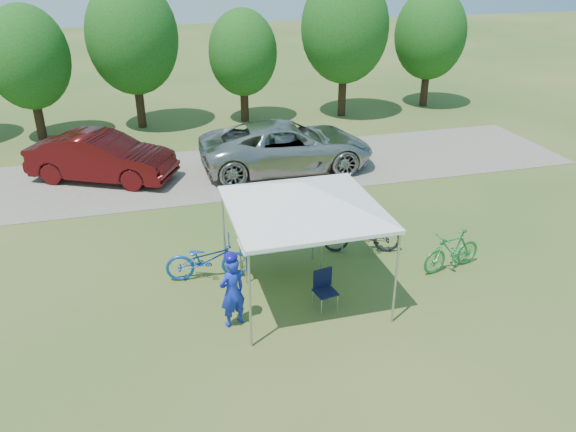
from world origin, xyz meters
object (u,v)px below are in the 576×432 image
at_px(cooler, 265,238).
at_px(cyclist, 232,292).
at_px(sedan, 102,157).
at_px(bike_green, 452,251).
at_px(bike_dark, 362,234).
at_px(folding_chair, 324,286).
at_px(minivan, 287,146).
at_px(bike_blue, 208,259).
at_px(folding_table, 281,243).

relative_size(cooler, cyclist, 0.27).
bearing_deg(sedan, bike_green, -108.81).
xyz_separation_m(bike_dark, sedan, (-6.47, 6.88, 0.29)).
bearing_deg(folding_chair, bike_green, 0.80).
bearing_deg(minivan, bike_green, -163.94).
distance_m(bike_blue, bike_dark, 3.97).
relative_size(folding_table, folding_chair, 2.24).
relative_size(cyclist, bike_blue, 0.80).
relative_size(folding_chair, cooler, 2.03).
height_order(cooler, cyclist, cyclist).
bearing_deg(cyclist, folding_chair, 162.30).
bearing_deg(folding_table, cooler, 180.00).
distance_m(bike_blue, minivan, 7.46).
height_order(cyclist, minivan, minivan).
bearing_deg(cyclist, sedan, -94.46).
xyz_separation_m(minivan, sedan, (-6.18, 0.63, -0.04)).
bearing_deg(minivan, cyclist, 158.73).
distance_m(cooler, bike_dark, 2.67).
bearing_deg(bike_blue, cooler, -88.49).
distance_m(cyclist, bike_green, 5.55).
bearing_deg(bike_green, sedan, -146.03).
bearing_deg(sedan, minivan, -69.65).
height_order(bike_dark, sedan, sedan).
distance_m(folding_chair, cooler, 1.95).
bearing_deg(minivan, bike_blue, 151.33).
height_order(cooler, bike_dark, cooler).
height_order(folding_table, cooler, cooler).
height_order(cyclist, bike_dark, cyclist).
bearing_deg(cooler, minivan, 70.62).
relative_size(folding_table, cyclist, 1.24).
bearing_deg(cooler, bike_blue, 174.53).
height_order(folding_chair, bike_dark, bike_dark).
bearing_deg(bike_blue, minivan, -22.58).
height_order(folding_chair, cooler, cooler).
distance_m(cooler, minivan, 7.01).
bearing_deg(cyclist, bike_blue, -103.99).
relative_size(bike_green, minivan, 0.27).
xyz_separation_m(bike_blue, bike_green, (5.74, -1.13, -0.02)).
bearing_deg(sedan, folding_chair, -125.65).
distance_m(bike_blue, sedan, 7.54).
xyz_separation_m(folding_table, minivan, (1.94, 6.61, 0.10)).
distance_m(cyclist, bike_blue, 1.96).
relative_size(bike_blue, minivan, 0.33).
xyz_separation_m(bike_blue, bike_dark, (3.96, 0.23, 0.01)).
bearing_deg(sedan, cooler, -125.79).
height_order(folding_table, bike_blue, bike_blue).
height_order(bike_blue, minivan, minivan).
height_order(cooler, bike_green, cooler).
bearing_deg(folding_table, bike_blue, 175.73).
distance_m(cyclist, sedan, 9.45).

